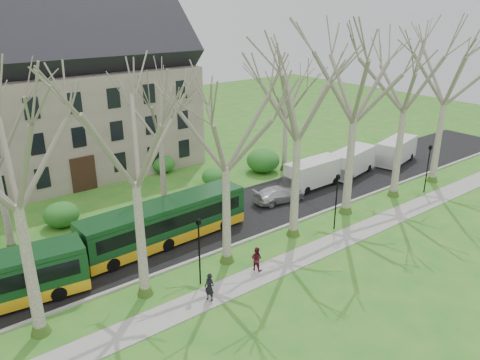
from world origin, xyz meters
The scene contains 16 objects.
ground centered at (0.00, 0.00, 0.00)m, with size 120.00×120.00×0.00m, color #2A7621.
sidewalk centered at (0.00, -2.50, 0.03)m, with size 70.00×2.00×0.06m, color gray.
road centered at (0.00, 5.50, 0.03)m, with size 80.00×8.00×0.06m, color black.
curb centered at (0.00, 1.50, 0.07)m, with size 80.00×0.25×0.14m, color #A5A39E.
building centered at (-6.00, 24.00, 8.07)m, with size 26.50×12.20×16.00m.
tree_row_verge centered at (0.00, 0.30, 7.00)m, with size 49.00×7.00×14.00m.
tree_row_far centered at (-1.33, 11.00, 6.00)m, with size 33.00×7.00×12.00m.
lamp_row centered at (0.00, -1.00, 2.57)m, with size 36.22×0.22×4.30m.
hedges centered at (-4.67, 14.00, 1.00)m, with size 30.60×8.60×2.00m.
bus_follow centered at (-5.01, 4.87, 1.59)m, with size 12.26×2.55×3.07m, color #113D1B, non-canonical shape.
sedan centered at (6.12, 5.30, 0.73)m, with size 1.86×4.58×1.33m, color silver.
van_a centered at (10.96, 5.95, 1.32)m, with size 5.77×2.10×2.52m, color silver, non-canonical shape.
van_b centered at (16.23, 5.93, 1.34)m, with size 5.85×2.13×2.55m, color silver, non-canonical shape.
van_c centered at (22.77, 5.40, 1.34)m, with size 5.85×2.13×2.55m, color silver, non-canonical shape.
pedestrian_a centered at (-6.54, -2.81, 0.91)m, with size 0.62×0.41×1.70m, color black.
pedestrian_b centered at (-2.36, -1.92, 0.85)m, with size 0.77×0.60×1.58m, color #521222.
Camera 1 is at (-18.94, -21.66, 15.99)m, focal length 35.00 mm.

